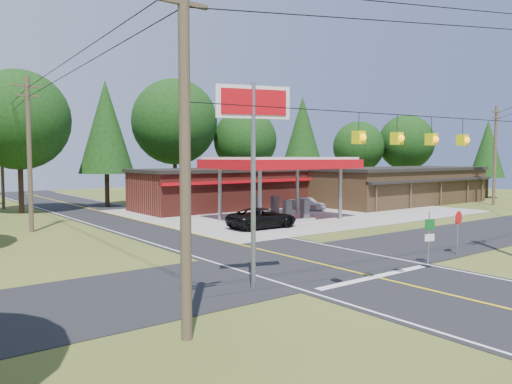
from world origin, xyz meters
TOP-DOWN VIEW (x-y plane):
  - ground at (0.00, 0.00)m, footprint 120.00×120.00m
  - main_highway at (0.00, 0.00)m, footprint 8.00×120.00m
  - cross_road at (0.00, 0.00)m, footprint 70.00×7.00m
  - lane_center_yellow at (0.00, 0.00)m, footprint 0.15×110.00m
  - gas_canopy at (9.00, 13.00)m, footprint 10.60×7.40m
  - convenience_store at (10.00, 22.98)m, footprint 16.40×7.55m
  - strip_building at (28.00, 15.98)m, footprint 20.40×8.75m
  - utility_pole_near_left at (-9.50, -5.00)m, footprint 1.80×0.30m
  - utility_pole_far_left at (-8.00, 18.00)m, footprint 1.80×0.30m
  - utility_pole_far_right at (34.00, 9.00)m, footprint 1.80×0.30m
  - utility_pole_north at (-6.50, 35.00)m, footprint 0.30×0.30m
  - overhead_beacons at (-1.00, -6.00)m, footprint 17.04×2.04m
  - treeline_backdrop at (0.82, 24.01)m, footprint 70.27×51.59m
  - suv_car at (5.00, 10.21)m, footprint 5.09×5.09m
  - sedan_car at (15.59, 17.00)m, footprint 4.12×4.12m
  - big_stop_sign at (-5.00, -2.01)m, footprint 2.68×0.97m
  - octagonal_stop_sign at (7.00, -3.03)m, footprint 0.79×0.13m
  - route_sign_post at (3.80, -3.52)m, footprint 0.47×0.21m

SIDE VIEW (x-z plane):
  - ground at x=0.00m, z-range 0.00..0.00m
  - main_highway at x=0.00m, z-range 0.00..0.02m
  - cross_road at x=0.00m, z-range 0.00..0.03m
  - lane_center_yellow at x=0.00m, z-range 0.02..0.03m
  - sedan_car at x=15.59m, z-range 0.00..1.23m
  - suv_car at x=5.00m, z-range 0.00..1.39m
  - route_sign_post at x=3.80m, z-range 0.24..2.63m
  - octagonal_stop_sign at x=7.00m, z-range 0.54..2.79m
  - strip_building at x=28.00m, z-range 0.01..3.81m
  - convenience_store at x=10.00m, z-range 0.02..3.82m
  - gas_canopy at x=9.00m, z-range 1.83..6.70m
  - utility_pole_north at x=-6.50m, z-range 0.00..9.50m
  - utility_pole_near_left at x=-9.50m, z-range 0.20..10.20m
  - utility_pole_far_left at x=-8.00m, z-range 0.20..10.20m
  - utility_pole_far_right at x=34.00m, z-range 0.20..10.20m
  - big_stop_sign at x=-5.00m, z-range 1.91..9.46m
  - overhead_beacons at x=-1.00m, z-range 5.70..6.73m
  - treeline_backdrop at x=0.82m, z-range 0.84..14.14m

